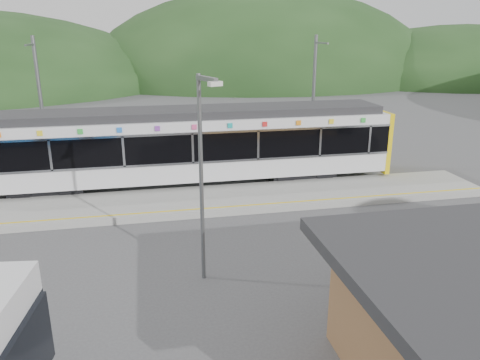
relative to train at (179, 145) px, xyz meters
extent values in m
plane|color=#4C4C4F|center=(0.56, -6.00, -2.06)|extent=(120.00, 120.00, 0.00)
ellipsoid|color=#1E3D19|center=(16.56, 48.00, -2.06)|extent=(52.00, 39.00, 26.00)
ellipsoid|color=#1E3D19|center=(45.56, 42.00, -2.06)|extent=(44.00, 33.00, 16.00)
cube|color=#9E9E99|center=(0.56, -2.70, -1.91)|extent=(26.00, 3.20, 0.30)
cube|color=yellow|center=(0.56, -4.00, -1.76)|extent=(26.00, 0.10, 0.01)
cube|color=black|center=(-6.02, 0.00, -1.76)|extent=(3.20, 2.20, 0.56)
cube|color=black|center=(5.98, 0.00, -1.76)|extent=(3.20, 2.20, 0.56)
cube|color=silver|center=(-0.02, 0.00, -1.02)|extent=(20.00, 2.90, 0.92)
cube|color=black|center=(-0.02, 0.00, 0.16)|extent=(20.00, 2.96, 1.45)
cube|color=silver|center=(-0.02, -1.50, -0.51)|extent=(20.00, 0.05, 0.10)
cube|color=silver|center=(-0.02, -1.50, 0.84)|extent=(20.00, 0.05, 0.10)
cube|color=silver|center=(-0.02, 0.00, 1.11)|extent=(20.00, 2.90, 0.45)
cube|color=#2D2D30|center=(-0.02, 0.00, 1.52)|extent=(19.40, 2.50, 0.36)
cube|color=yellow|center=(10.10, 0.00, -0.16)|extent=(0.24, 2.92, 3.00)
cube|color=silver|center=(-5.52, -1.50, 0.16)|extent=(0.10, 0.05, 1.35)
cube|color=silver|center=(-2.52, -1.50, 0.16)|extent=(0.10, 0.05, 1.35)
cube|color=silver|center=(0.48, -1.50, 0.16)|extent=(0.10, 0.05, 1.35)
cube|color=silver|center=(3.48, -1.50, 0.16)|extent=(0.10, 0.05, 1.35)
cube|color=silver|center=(6.48, -1.50, 0.16)|extent=(0.10, 0.05, 1.35)
cube|color=silver|center=(8.98, -1.50, 0.16)|extent=(0.10, 0.05, 1.35)
cube|color=yellow|center=(-5.82, -1.49, 1.12)|extent=(0.22, 0.04, 0.22)
cube|color=green|center=(-4.22, -1.49, 1.12)|extent=(0.22, 0.04, 0.22)
cube|color=blue|center=(-2.62, -1.49, 1.12)|extent=(0.22, 0.04, 0.22)
cube|color=purple|center=(-1.02, -1.49, 1.12)|extent=(0.22, 0.04, 0.22)
cube|color=#E54C8C|center=(0.58, -1.49, 1.12)|extent=(0.22, 0.04, 0.22)
cube|color=#19A5A5|center=(2.18, -1.49, 1.12)|extent=(0.22, 0.04, 0.22)
cube|color=red|center=(3.78, -1.49, 1.12)|extent=(0.22, 0.04, 0.22)
cube|color=orange|center=(5.38, -1.49, 1.12)|extent=(0.22, 0.04, 0.22)
cube|color=yellow|center=(6.98, -1.49, 1.12)|extent=(0.22, 0.04, 0.22)
cube|color=green|center=(8.58, -1.49, 1.12)|extent=(0.22, 0.04, 0.22)
cylinder|color=slate|center=(-6.44, 2.60, 1.44)|extent=(0.18, 0.18, 7.00)
cube|color=slate|center=(-6.44, 1.80, 4.54)|extent=(0.08, 1.80, 0.08)
cylinder|color=slate|center=(7.56, 2.60, 1.44)|extent=(0.18, 0.18, 7.00)
cube|color=slate|center=(7.56, 1.80, 4.54)|extent=(0.08, 1.80, 0.08)
cylinder|color=slate|center=(-0.05, -9.00, 1.01)|extent=(0.12, 0.12, 6.15)
cube|color=slate|center=(-0.05, -9.46, 3.98)|extent=(0.47, 1.00, 0.12)
cube|color=silver|center=(-0.05, -9.92, 3.90)|extent=(0.39, 0.29, 0.12)
camera|label=1|loc=(-1.52, -21.71, 5.22)|focal=35.00mm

